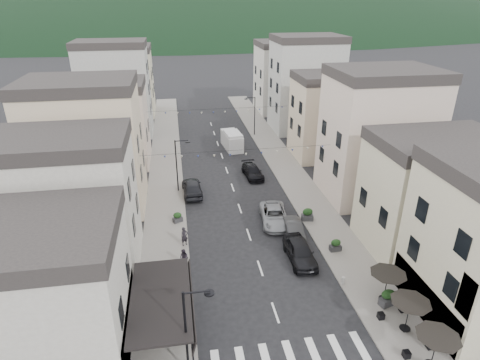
{
  "coord_description": "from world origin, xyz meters",
  "views": [
    {
      "loc": [
        -5.85,
        -14.49,
        19.83
      ],
      "look_at": [
        -0.08,
        20.39,
        3.5
      ],
      "focal_mm": 30.0,
      "sensor_mm": 36.0,
      "label": 1
    }
  ],
  "objects_px": {
    "parked_car_a": "(300,252)",
    "parked_car_e": "(192,187)",
    "parked_car_b": "(294,229)",
    "parked_car_c": "(274,216)",
    "delivery_van": "(232,140)",
    "pedestrian_b": "(184,258)",
    "parked_car_d": "(253,172)",
    "pedestrian_a": "(184,236)"
  },
  "relations": [
    {
      "from": "pedestrian_a",
      "to": "pedestrian_b",
      "type": "bearing_deg",
      "value": -118.3
    },
    {
      "from": "parked_car_e",
      "to": "pedestrian_b",
      "type": "relative_size",
      "value": 3.22
    },
    {
      "from": "delivery_van",
      "to": "pedestrian_b",
      "type": "relative_size",
      "value": 3.5
    },
    {
      "from": "parked_car_c",
      "to": "parked_car_b",
      "type": "bearing_deg",
      "value": -59.07
    },
    {
      "from": "pedestrian_b",
      "to": "parked_car_c",
      "type": "bearing_deg",
      "value": 63.73
    },
    {
      "from": "parked_car_d",
      "to": "pedestrian_a",
      "type": "xyz_separation_m",
      "value": [
        -8.6,
        -13.46,
        0.32
      ]
    },
    {
      "from": "delivery_van",
      "to": "parked_car_d",
      "type": "bearing_deg",
      "value": -90.48
    },
    {
      "from": "parked_car_d",
      "to": "pedestrian_b",
      "type": "height_order",
      "value": "pedestrian_b"
    },
    {
      "from": "parked_car_c",
      "to": "parked_car_e",
      "type": "distance_m",
      "value": 10.37
    },
    {
      "from": "parked_car_a",
      "to": "delivery_van",
      "type": "height_order",
      "value": "delivery_van"
    },
    {
      "from": "parked_car_d",
      "to": "delivery_van",
      "type": "distance_m",
      "value": 10.23
    },
    {
      "from": "parked_car_b",
      "to": "parked_car_a",
      "type": "bearing_deg",
      "value": -95.06
    },
    {
      "from": "parked_car_c",
      "to": "parked_car_d",
      "type": "relative_size",
      "value": 1.14
    },
    {
      "from": "parked_car_b",
      "to": "parked_car_c",
      "type": "bearing_deg",
      "value": 118.66
    },
    {
      "from": "parked_car_e",
      "to": "pedestrian_b",
      "type": "bearing_deg",
      "value": 81.39
    },
    {
      "from": "parked_car_e",
      "to": "pedestrian_a",
      "type": "xyz_separation_m",
      "value": [
        -1.2,
        -9.9,
        0.14
      ]
    },
    {
      "from": "parked_car_c",
      "to": "pedestrian_a",
      "type": "height_order",
      "value": "pedestrian_a"
    },
    {
      "from": "parked_car_e",
      "to": "parked_car_c",
      "type": "bearing_deg",
      "value": 132.89
    },
    {
      "from": "parked_car_a",
      "to": "delivery_van",
      "type": "bearing_deg",
      "value": 93.33
    },
    {
      "from": "parked_car_a",
      "to": "parked_car_e",
      "type": "height_order",
      "value": "parked_car_e"
    },
    {
      "from": "parked_car_e",
      "to": "pedestrian_b",
      "type": "height_order",
      "value": "parked_car_e"
    },
    {
      "from": "pedestrian_a",
      "to": "parked_car_a",
      "type": "bearing_deg",
      "value": -46.59
    },
    {
      "from": "parked_car_b",
      "to": "pedestrian_b",
      "type": "xyz_separation_m",
      "value": [
        -9.92,
        -3.13,
        0.22
      ]
    },
    {
      "from": "parked_car_a",
      "to": "parked_car_b",
      "type": "relative_size",
      "value": 1.19
    },
    {
      "from": "parked_car_c",
      "to": "pedestrian_b",
      "type": "bearing_deg",
      "value": -141.29
    },
    {
      "from": "parked_car_d",
      "to": "pedestrian_a",
      "type": "distance_m",
      "value": 15.98
    },
    {
      "from": "parked_car_a",
      "to": "pedestrian_a",
      "type": "height_order",
      "value": "pedestrian_a"
    },
    {
      "from": "parked_car_e",
      "to": "pedestrian_b",
      "type": "xyz_separation_m",
      "value": [
        -1.35,
        -12.91,
        0.05
      ]
    },
    {
      "from": "parked_car_a",
      "to": "parked_car_b",
      "type": "xyz_separation_m",
      "value": [
        0.56,
        3.68,
        -0.16
      ]
    },
    {
      "from": "parked_car_c",
      "to": "parked_car_e",
      "type": "height_order",
      "value": "parked_car_e"
    },
    {
      "from": "parked_car_c",
      "to": "parked_car_d",
      "type": "xyz_separation_m",
      "value": [
        0.0,
        10.82,
        -0.06
      ]
    },
    {
      "from": "pedestrian_a",
      "to": "parked_car_e",
      "type": "bearing_deg",
      "value": 57.61
    },
    {
      "from": "pedestrian_b",
      "to": "parked_car_d",
      "type": "bearing_deg",
      "value": 92.92
    },
    {
      "from": "parked_car_c",
      "to": "delivery_van",
      "type": "relative_size",
      "value": 0.99
    },
    {
      "from": "parked_car_a",
      "to": "parked_car_b",
      "type": "distance_m",
      "value": 3.73
    },
    {
      "from": "parked_car_d",
      "to": "parked_car_c",
      "type": "bearing_deg",
      "value": -94.98
    },
    {
      "from": "parked_car_d",
      "to": "pedestrian_b",
      "type": "relative_size",
      "value": 3.01
    },
    {
      "from": "parked_car_b",
      "to": "parked_car_d",
      "type": "bearing_deg",
      "value": 98.65
    },
    {
      "from": "parked_car_b",
      "to": "pedestrian_a",
      "type": "distance_m",
      "value": 9.78
    },
    {
      "from": "parked_car_c",
      "to": "delivery_van",
      "type": "bearing_deg",
      "value": 98.58
    },
    {
      "from": "parked_car_e",
      "to": "pedestrian_a",
      "type": "bearing_deg",
      "value": 80.45
    },
    {
      "from": "parked_car_b",
      "to": "pedestrian_b",
      "type": "relative_size",
      "value": 2.65
    }
  ]
}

